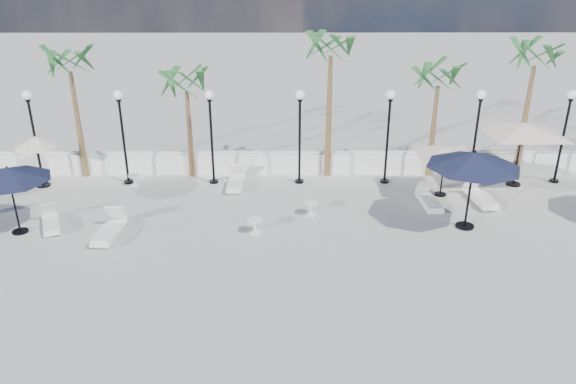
{
  "coord_description": "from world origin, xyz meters",
  "views": [
    {
      "loc": [
        -0.58,
        -14.76,
        8.9
      ],
      "look_at": [
        -0.49,
        2.1,
        1.5
      ],
      "focal_mm": 35.0,
      "sensor_mm": 36.0,
      "label": 1
    }
  ],
  "objects_px": {
    "lounger_3": "(109,230)",
    "parasol_navy_mid": "(474,160)",
    "parasol_cream_sq_a": "(524,124)",
    "parasol_cream_small": "(35,143)",
    "parasol_navy_left": "(8,174)",
    "lounger_2": "(51,222)",
    "lounger_4": "(235,182)",
    "lounger_6": "(481,196)",
    "parasol_cream_sq_b": "(446,147)",
    "lounger_5": "(429,200)"
  },
  "relations": [
    {
      "from": "lounger_3",
      "to": "parasol_navy_mid",
      "type": "height_order",
      "value": "parasol_navy_mid"
    },
    {
      "from": "parasol_cream_sq_a",
      "to": "parasol_cream_small",
      "type": "bearing_deg",
      "value": 180.0
    },
    {
      "from": "parasol_navy_mid",
      "to": "parasol_navy_left",
      "type": "bearing_deg",
      "value": -178.83
    },
    {
      "from": "parasol_navy_mid",
      "to": "lounger_2",
      "type": "bearing_deg",
      "value": 179.99
    },
    {
      "from": "lounger_2",
      "to": "lounger_3",
      "type": "distance_m",
      "value": 2.29
    },
    {
      "from": "lounger_2",
      "to": "lounger_3",
      "type": "bearing_deg",
      "value": -39.75
    },
    {
      "from": "parasol_cream_sq_a",
      "to": "parasol_cream_small",
      "type": "distance_m",
      "value": 19.09
    },
    {
      "from": "lounger_4",
      "to": "parasol_cream_sq_a",
      "type": "relative_size",
      "value": 0.32
    },
    {
      "from": "lounger_6",
      "to": "parasol_cream_sq_b",
      "type": "distance_m",
      "value": 2.28
    },
    {
      "from": "lounger_3",
      "to": "parasol_cream_sq_b",
      "type": "xyz_separation_m",
      "value": [
        11.92,
        3.36,
        1.72
      ]
    },
    {
      "from": "lounger_2",
      "to": "parasol_cream_sq_a",
      "type": "relative_size",
      "value": 0.31
    },
    {
      "from": "lounger_3",
      "to": "parasol_cream_sq_b",
      "type": "height_order",
      "value": "parasol_cream_sq_b"
    },
    {
      "from": "lounger_4",
      "to": "parasol_navy_mid",
      "type": "xyz_separation_m",
      "value": [
        8.21,
        -3.57,
        2.23
      ]
    },
    {
      "from": "lounger_2",
      "to": "parasol_cream_sq_a",
      "type": "distance_m",
      "value": 17.89
    },
    {
      "from": "parasol_navy_left",
      "to": "lounger_6",
      "type": "bearing_deg",
      "value": 8.15
    },
    {
      "from": "lounger_5",
      "to": "parasol_cream_small",
      "type": "distance_m",
      "value": 15.38
    },
    {
      "from": "parasol_navy_left",
      "to": "lounger_5",
      "type": "bearing_deg",
      "value": 8.06
    },
    {
      "from": "lounger_6",
      "to": "parasol_cream_small",
      "type": "distance_m",
      "value": 17.34
    },
    {
      "from": "parasol_navy_left",
      "to": "parasol_navy_mid",
      "type": "height_order",
      "value": "parasol_navy_mid"
    },
    {
      "from": "lounger_5",
      "to": "lounger_3",
      "type": "bearing_deg",
      "value": -171.65
    },
    {
      "from": "parasol_navy_left",
      "to": "lounger_4",
      "type": "bearing_deg",
      "value": 29.01
    },
    {
      "from": "parasol_navy_mid",
      "to": "parasol_cream_sq_b",
      "type": "height_order",
      "value": "parasol_navy_mid"
    },
    {
      "from": "lounger_2",
      "to": "parasol_navy_mid",
      "type": "height_order",
      "value": "parasol_navy_mid"
    },
    {
      "from": "lounger_5",
      "to": "lounger_4",
      "type": "bearing_deg",
      "value": 162.48
    },
    {
      "from": "lounger_4",
      "to": "parasol_cream_sq_b",
      "type": "relative_size",
      "value": 0.43
    },
    {
      "from": "lounger_5",
      "to": "parasol_navy_mid",
      "type": "relative_size",
      "value": 0.59
    },
    {
      "from": "lounger_5",
      "to": "lounger_6",
      "type": "xyz_separation_m",
      "value": [
        2.02,
        0.31,
        0.02
      ]
    },
    {
      "from": "lounger_2",
      "to": "parasol_cream_sq_b",
      "type": "bearing_deg",
      "value": -12.94
    },
    {
      "from": "lounger_2",
      "to": "lounger_6",
      "type": "distance_m",
      "value": 15.58
    },
    {
      "from": "lounger_3",
      "to": "lounger_5",
      "type": "xyz_separation_m",
      "value": [
        11.23,
        2.35,
        -0.02
      ]
    },
    {
      "from": "lounger_4",
      "to": "lounger_5",
      "type": "xyz_separation_m",
      "value": [
        7.37,
        -1.85,
        0.0
      ]
    },
    {
      "from": "lounger_6",
      "to": "parasol_navy_left",
      "type": "height_order",
      "value": "parasol_navy_left"
    },
    {
      "from": "parasol_navy_mid",
      "to": "parasol_cream_sq_a",
      "type": "relative_size",
      "value": 0.55
    },
    {
      "from": "lounger_6",
      "to": "parasol_cream_small",
      "type": "height_order",
      "value": "parasol_cream_small"
    },
    {
      "from": "lounger_6",
      "to": "parasol_navy_mid",
      "type": "bearing_deg",
      "value": -127.17
    },
    {
      "from": "parasol_cream_sq_a",
      "to": "parasol_cream_small",
      "type": "relative_size",
      "value": 2.64
    },
    {
      "from": "lounger_2",
      "to": "lounger_5",
      "type": "xyz_separation_m",
      "value": [
        13.43,
        1.72,
        0.02
      ]
    },
    {
      "from": "lounger_4",
      "to": "lounger_5",
      "type": "bearing_deg",
      "value": -12.4
    },
    {
      "from": "parasol_navy_left",
      "to": "parasol_cream_sq_a",
      "type": "xyz_separation_m",
      "value": [
        18.27,
        4.03,
        0.47
      ]
    },
    {
      "from": "parasol_navy_mid",
      "to": "parasol_cream_sq_a",
      "type": "xyz_separation_m",
      "value": [
        3.07,
        3.72,
        0.13
      ]
    },
    {
      "from": "lounger_4",
      "to": "parasol_navy_mid",
      "type": "height_order",
      "value": "parasol_navy_mid"
    },
    {
      "from": "lounger_4",
      "to": "parasol_navy_left",
      "type": "xyz_separation_m",
      "value": [
        -7.0,
        -3.88,
        1.89
      ]
    },
    {
      "from": "lounger_4",
      "to": "lounger_6",
      "type": "distance_m",
      "value": 9.51
    },
    {
      "from": "lounger_5",
      "to": "lounger_6",
      "type": "relative_size",
      "value": 0.91
    },
    {
      "from": "lounger_2",
      "to": "lounger_4",
      "type": "bearing_deg",
      "value": 6.6
    },
    {
      "from": "parasol_cream_sq_b",
      "to": "parasol_cream_small",
      "type": "bearing_deg",
      "value": 176.44
    },
    {
      "from": "lounger_3",
      "to": "lounger_6",
      "type": "xyz_separation_m",
      "value": [
        13.25,
        2.66,
        -0.0
      ]
    },
    {
      "from": "lounger_3",
      "to": "parasol_navy_left",
      "type": "distance_m",
      "value": 3.66
    },
    {
      "from": "parasol_cream_small",
      "to": "parasol_navy_mid",
      "type": "bearing_deg",
      "value": -13.09
    },
    {
      "from": "lounger_6",
      "to": "parasol_navy_mid",
      "type": "height_order",
      "value": "parasol_navy_mid"
    }
  ]
}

